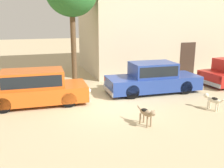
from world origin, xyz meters
name	(u,v)px	position (x,y,z in m)	size (l,w,h in m)	color
ground_plane	(111,106)	(0.00, 0.00, 0.00)	(80.00, 80.00, 0.00)	tan
parked_sedan_nearest	(35,87)	(-2.94, 1.32, 0.77)	(4.43, 1.99, 1.47)	#D15619
parked_sedan_second	(153,78)	(2.64, 1.34, 0.73)	(4.79, 1.94, 1.50)	navy
apartment_block	(197,8)	(9.22, 7.02, 4.31)	(16.99, 5.53, 8.63)	beige
stray_dog_spotted	(147,113)	(0.52, -2.25, 0.45)	(0.31, 1.00, 0.67)	#997F60
stray_dog_tan	(212,100)	(3.71, -1.67, 0.42)	(0.36, 0.93, 0.65)	beige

